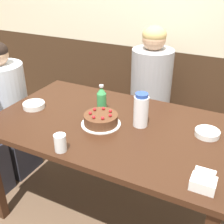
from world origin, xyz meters
name	(u,v)px	position (x,y,z in m)	size (l,w,h in m)	color
ground_plane	(111,211)	(0.00, 0.00, 0.00)	(12.00, 12.00, 0.00)	brown
back_wall	(167,18)	(0.00, 1.05, 1.25)	(4.80, 0.04, 2.50)	#3D2819
bench_seat	(150,134)	(0.00, 0.83, 0.22)	(1.84, 0.38, 0.44)	#381E11
dining_table	(111,135)	(0.00, 0.00, 0.68)	(1.50, 0.89, 0.77)	#381E11
birthday_cake	(101,119)	(-0.05, -0.04, 0.80)	(0.25, 0.25, 0.09)	white
water_pitcher	(141,110)	(0.17, 0.06, 0.87)	(0.09, 0.09, 0.21)	white
soju_bottle	(102,98)	(-0.14, 0.13, 0.86)	(0.06, 0.06, 0.18)	#388E4C
napkin_holder	(203,182)	(0.62, -0.34, 0.81)	(0.11, 0.08, 0.11)	white
bowl_soup_white	(207,133)	(0.56, 0.12, 0.79)	(0.14, 0.14, 0.03)	white
bowl_rice_small	(34,105)	(-0.58, -0.05, 0.79)	(0.15, 0.15, 0.04)	white
glass_water_tall	(60,143)	(-0.11, -0.38, 0.82)	(0.07, 0.07, 0.10)	silver
person_teal_shirt	(150,104)	(0.01, 0.71, 0.60)	(0.33, 0.34, 1.25)	#33333D
person_pale_blue_shirt	(8,113)	(-1.01, 0.08, 0.56)	(0.36, 0.36, 1.15)	#33333D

